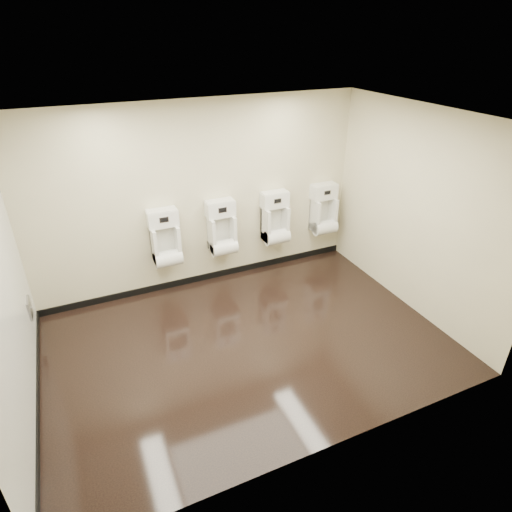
{
  "coord_description": "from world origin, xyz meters",
  "views": [
    {
      "loc": [
        -1.69,
        -4.0,
        3.64
      ],
      "look_at": [
        0.36,
        0.55,
        0.94
      ],
      "focal_mm": 30.0,
      "sensor_mm": 36.0,
      "label": 1
    }
  ],
  "objects": [
    {
      "name": "front_wall",
      "position": [
        0.0,
        -1.75,
        1.4
      ],
      "size": [
        5.0,
        0.02,
        2.8
      ],
      "primitive_type": "cube",
      "color": "beige",
      "rests_on": "ground"
    },
    {
      "name": "urinal_2",
      "position": [
        1.17,
        1.6,
        0.86
      ],
      "size": [
        0.45,
        0.34,
        0.83
      ],
      "color": "silver",
      "rests_on": "back_wall"
    },
    {
      "name": "left_wall",
      "position": [
        -2.5,
        0.0,
        1.4
      ],
      "size": [
        0.02,
        3.5,
        2.8
      ],
      "primitive_type": "cube",
      "color": "beige",
      "rests_on": "ground"
    },
    {
      "name": "ceiling",
      "position": [
        0.0,
        0.0,
        2.8
      ],
      "size": [
        5.0,
        3.5,
        0.0
      ],
      "primitive_type": "cube",
      "color": "silver"
    },
    {
      "name": "urinal_3",
      "position": [
        2.08,
        1.6,
        0.86
      ],
      "size": [
        0.45,
        0.34,
        0.83
      ],
      "color": "silver",
      "rests_on": "back_wall"
    },
    {
      "name": "access_panel",
      "position": [
        -2.48,
        1.2,
        0.5
      ],
      "size": [
        0.04,
        0.25,
        0.25
      ],
      "color": "#9E9EA3",
      "rests_on": "left_wall"
    },
    {
      "name": "right_wall",
      "position": [
        2.5,
        0.0,
        1.4
      ],
      "size": [
        0.02,
        3.5,
        2.8
      ],
      "primitive_type": "cube",
      "color": "beige",
      "rests_on": "ground"
    },
    {
      "name": "skirting_left",
      "position": [
        -2.49,
        0.0,
        0.05
      ],
      "size": [
        0.02,
        3.5,
        0.1
      ],
      "primitive_type": "cube",
      "color": "black",
      "rests_on": "ground"
    },
    {
      "name": "urinal_0",
      "position": [
        -0.61,
        1.6,
        0.86
      ],
      "size": [
        0.45,
        0.34,
        0.83
      ],
      "color": "silver",
      "rests_on": "back_wall"
    },
    {
      "name": "skirting_back",
      "position": [
        0.0,
        1.74,
        0.05
      ],
      "size": [
        5.0,
        0.02,
        0.1
      ],
      "primitive_type": "cube",
      "color": "black",
      "rests_on": "ground"
    },
    {
      "name": "ground",
      "position": [
        0.0,
        0.0,
        0.0
      ],
      "size": [
        5.0,
        3.5,
        0.0
      ],
      "primitive_type": "cube",
      "color": "black",
      "rests_on": "ground"
    },
    {
      "name": "tile_overlay_left",
      "position": [
        -2.5,
        0.0,
        1.4
      ],
      "size": [
        0.01,
        3.5,
        2.8
      ],
      "primitive_type": "cube",
      "color": "white",
      "rests_on": "ground"
    },
    {
      "name": "urinal_1",
      "position": [
        0.26,
        1.6,
        0.86
      ],
      "size": [
        0.45,
        0.34,
        0.83
      ],
      "color": "silver",
      "rests_on": "back_wall"
    },
    {
      "name": "back_wall",
      "position": [
        0.0,
        1.75,
        1.4
      ],
      "size": [
        5.0,
        0.02,
        2.8
      ],
      "primitive_type": "cube",
      "color": "beige",
      "rests_on": "ground"
    }
  ]
}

